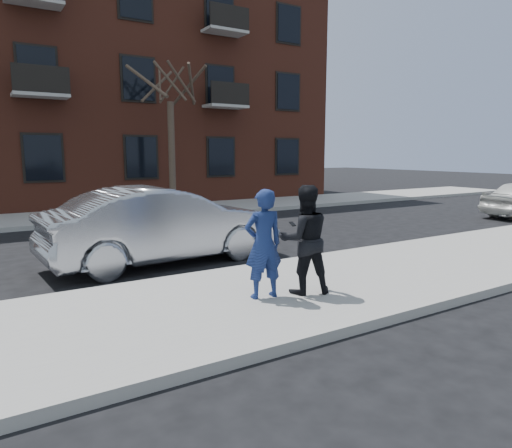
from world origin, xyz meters
TOP-DOWN VIEW (x-y plane):
  - ground at (0.00, 0.00)m, footprint 100.00×100.00m
  - near_sidewalk at (0.00, -0.25)m, footprint 50.00×3.50m
  - near_curb at (0.00, 1.55)m, footprint 50.00×0.10m
  - far_sidewalk at (0.00, 11.25)m, footprint 50.00×3.50m
  - far_curb at (0.00, 9.45)m, footprint 50.00×0.10m
  - apartment_building at (2.00, 18.00)m, footprint 24.30×10.30m
  - street_tree at (4.50, 11.00)m, footprint 3.60×3.60m
  - silver_sedan at (1.21, 3.20)m, footprint 5.20×2.12m
  - man_hoodie at (1.50, -0.38)m, footprint 0.67×0.54m
  - man_peacoat at (2.20, -0.51)m, footprint 1.02×0.91m

SIDE VIEW (x-z plane):
  - ground at x=0.00m, z-range 0.00..0.00m
  - near_sidewalk at x=0.00m, z-range 0.00..0.15m
  - near_curb at x=0.00m, z-range 0.00..0.15m
  - far_sidewalk at x=0.00m, z-range 0.00..0.15m
  - far_curb at x=0.00m, z-range 0.00..0.15m
  - silver_sedan at x=1.21m, z-range 0.00..1.68m
  - man_hoodie at x=1.50m, z-range 0.15..1.86m
  - man_peacoat at x=2.20m, z-range 0.15..1.90m
  - street_tree at x=4.50m, z-range 2.12..8.92m
  - apartment_building at x=2.00m, z-range 0.01..12.31m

